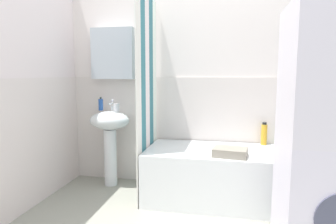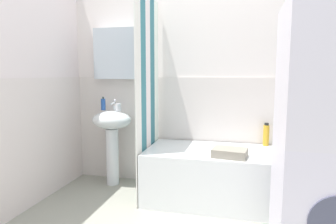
% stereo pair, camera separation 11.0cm
% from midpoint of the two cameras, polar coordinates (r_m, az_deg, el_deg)
% --- Properties ---
extents(wall_back_tiled, '(3.60, 0.18, 2.40)m').
position_cam_midpoint_polar(wall_back_tiled, '(3.30, 5.40, 5.51)').
color(wall_back_tiled, white).
rests_on(wall_back_tiled, ground_plane).
extents(wall_left_tiled, '(0.07, 1.81, 2.40)m').
position_cam_midpoint_polar(wall_left_tiled, '(3.00, -26.83, 4.20)').
color(wall_left_tiled, white).
rests_on(wall_left_tiled, ground_plane).
extents(sink, '(0.44, 0.34, 0.83)m').
position_cam_midpoint_polar(sink, '(3.38, -11.92, -3.62)').
color(sink, white).
rests_on(sink, ground_plane).
extents(faucet, '(0.03, 0.12, 0.12)m').
position_cam_midpoint_polar(faucet, '(3.41, -11.49, 1.29)').
color(faucet, silver).
rests_on(faucet, sink).
extents(soap_dispenser, '(0.05, 0.05, 0.15)m').
position_cam_midpoint_polar(soap_dispenser, '(3.45, -13.54, 1.40)').
color(soap_dispenser, '#264F9F').
rests_on(soap_dispenser, sink).
extents(toothbrush_cup, '(0.06, 0.06, 0.08)m').
position_cam_midpoint_polar(toothbrush_cup, '(3.33, -10.71, 0.83)').
color(toothbrush_cup, silver).
rests_on(toothbrush_cup, sink).
extents(bathtub, '(1.63, 0.73, 0.50)m').
position_cam_midpoint_polar(bathtub, '(3.03, 10.72, -11.82)').
color(bathtub, white).
rests_on(bathtub, ground_plane).
extents(shower_curtain, '(0.01, 0.73, 2.00)m').
position_cam_midpoint_polar(shower_curtain, '(3.00, -5.03, 2.70)').
color(shower_curtain, white).
rests_on(shower_curtain, ground_plane).
extents(body_wash_bottle, '(0.05, 0.05, 0.22)m').
position_cam_midpoint_polar(body_wash_bottle, '(3.31, 23.47, -4.26)').
color(body_wash_bottle, '#3454A5').
rests_on(body_wash_bottle, bathtub).
extents(lotion_bottle, '(0.06, 0.06, 0.19)m').
position_cam_midpoint_polar(lotion_bottle, '(3.28, 21.56, -4.56)').
color(lotion_bottle, '#2D2334').
rests_on(lotion_bottle, bathtub).
extents(conditioner_bottle, '(0.05, 0.05, 0.16)m').
position_cam_midpoint_polar(conditioner_bottle, '(3.28, 19.90, -4.76)').
color(conditioner_bottle, '#20755E').
rests_on(conditioner_bottle, bathtub).
extents(shampoo_bottle, '(0.06, 0.06, 0.24)m').
position_cam_midpoint_polar(shampoo_bottle, '(3.25, 16.86, -4.04)').
color(shampoo_bottle, gold).
rests_on(shampoo_bottle, bathtub).
extents(towel_folded, '(0.32, 0.26, 0.07)m').
position_cam_midpoint_polar(towel_folded, '(2.75, 10.59, -7.49)').
color(towel_folded, gray).
rests_on(towel_folded, bathtub).
extents(washer_dryer_stack, '(0.57, 0.64, 1.66)m').
position_cam_midpoint_polar(washer_dryer_stack, '(2.10, 27.14, -4.73)').
color(washer_dryer_stack, white).
rests_on(washer_dryer_stack, ground_plane).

